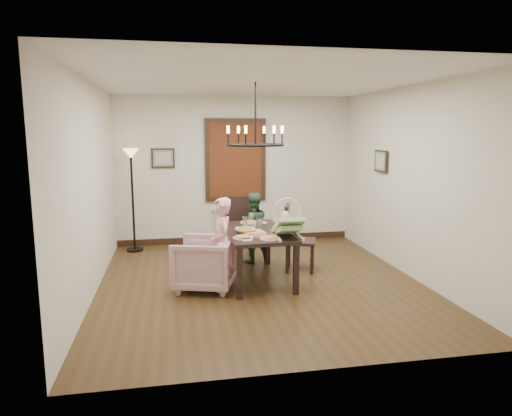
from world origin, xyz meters
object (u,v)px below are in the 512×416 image
object	(u,v)px
dining_table	(255,236)
floor_lamp	(133,202)
elderly_woman	(222,252)
seated_man	(253,234)
chair_right	(300,237)
chair_far	(240,228)
baby_bouncer	(288,224)
armchair	(204,263)
drinking_glass	(259,223)

from	to	relation	value
dining_table	floor_lamp	distance (m)	2.76
elderly_woman	seated_man	bearing A→B (deg)	147.23
elderly_woman	seated_man	size ratio (longest dim) A/B	1.10
chair_right	floor_lamp	world-z (taller)	floor_lamp
chair_far	elderly_woman	size ratio (longest dim) A/B	1.00
chair_right	baby_bouncer	distance (m)	1.02
dining_table	elderly_woman	distance (m)	0.65
elderly_woman	armchair	bearing A→B (deg)	-119.84
dining_table	elderly_woman	size ratio (longest dim) A/B	1.52
dining_table	baby_bouncer	xyz separation A→B (m)	(0.35, -0.50, 0.27)
drinking_glass	chair_right	bearing A→B (deg)	16.36
dining_table	floor_lamp	world-z (taller)	floor_lamp
seated_man	drinking_glass	world-z (taller)	seated_man
chair_right	armchair	xyz separation A→B (m)	(-1.53, -0.58, -0.16)
armchair	baby_bouncer	distance (m)	1.27
chair_far	baby_bouncer	xyz separation A→B (m)	(0.40, -1.62, 0.39)
elderly_woman	drinking_glass	world-z (taller)	elderly_woman
seated_man	baby_bouncer	world-z (taller)	baby_bouncer
chair_right	elderly_woman	distance (m)	1.47
chair_right	elderly_woman	world-z (taller)	elderly_woman
armchair	drinking_glass	distance (m)	1.02
armchair	elderly_woman	xyz separation A→B (m)	(0.23, -0.11, 0.17)
armchair	baby_bouncer	bearing A→B (deg)	93.19
seated_man	dining_table	bearing A→B (deg)	71.94
armchair	floor_lamp	xyz separation A→B (m)	(-1.10, 2.27, 0.54)
chair_far	floor_lamp	distance (m)	2.05
dining_table	chair_right	bearing A→B (deg)	20.52
elderly_woman	floor_lamp	size ratio (longest dim) A/B	0.58
chair_right	dining_table	bearing A→B (deg)	132.45
chair_far	elderly_woman	xyz separation A→B (m)	(-0.47, -1.47, -0.00)
dining_table	elderly_woman	bearing A→B (deg)	-149.39
seated_man	baby_bouncer	bearing A→B (deg)	88.55
dining_table	baby_bouncer	distance (m)	0.67
seated_man	drinking_glass	bearing A→B (deg)	76.22
chair_right	seated_man	size ratio (longest dim) A/B	1.08
drinking_glass	floor_lamp	bearing A→B (deg)	135.67
dining_table	drinking_glass	world-z (taller)	drinking_glass
elderly_woman	baby_bouncer	distance (m)	0.97
baby_bouncer	chair_right	bearing A→B (deg)	64.25
chair_right	armchair	bearing A→B (deg)	129.67
elderly_woman	baby_bouncer	xyz separation A→B (m)	(0.87, -0.15, 0.39)
baby_bouncer	floor_lamp	world-z (taller)	floor_lamp
chair_right	floor_lamp	size ratio (longest dim) A/B	0.58
elderly_woman	baby_bouncer	size ratio (longest dim) A/B	1.87
chair_right	chair_far	bearing A→B (deg)	65.27
chair_far	drinking_glass	bearing A→B (deg)	-80.03
elderly_woman	floor_lamp	world-z (taller)	floor_lamp
armchair	chair_right	bearing A→B (deg)	127.13
dining_table	drinking_glass	bearing A→B (deg)	57.16
elderly_woman	floor_lamp	xyz separation A→B (m)	(-1.33, 2.37, 0.37)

